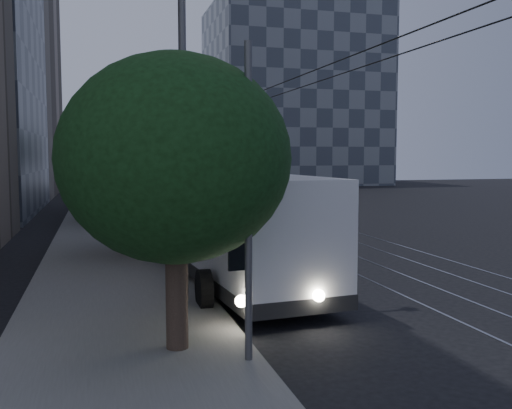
{
  "coord_description": "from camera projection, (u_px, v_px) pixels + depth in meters",
  "views": [
    {
      "loc": [
        -7.92,
        -20.04,
        3.97
      ],
      "look_at": [
        -1.46,
        3.42,
        1.84
      ],
      "focal_mm": 40.0,
      "sensor_mm": 36.0,
      "label": 1
    }
  ],
  "objects": [
    {
      "name": "ground",
      "position": [
        317.0,
        259.0,
        21.68
      ],
      "size": [
        120.0,
        120.0,
        0.0
      ],
      "primitive_type": "plane",
      "color": "black",
      "rests_on": "ground"
    },
    {
      "name": "sidewalk",
      "position": [
        106.0,
        212.0,
        38.9
      ],
      "size": [
        5.0,
        90.0,
        0.15
      ],
      "primitive_type": "cube",
      "color": "slate",
      "rests_on": "ground"
    },
    {
      "name": "tram_rails",
      "position": [
        248.0,
        209.0,
        41.55
      ],
      "size": [
        4.52,
        90.0,
        0.02
      ],
      "color": "#95969E",
      "rests_on": "ground"
    },
    {
      "name": "overhead_wires",
      "position": [
        143.0,
        162.0,
        39.27
      ],
      "size": [
        2.23,
        90.0,
        6.0
      ],
      "color": "black",
      "rests_on": "ground"
    },
    {
      "name": "building_distant_right",
      "position": [
        293.0,
        96.0,
        78.22
      ],
      "size": [
        22.0,
        18.0,
        24.0
      ],
      "primitive_type": "cube",
      "color": "#3D444E",
      "rests_on": "ground"
    },
    {
      "name": "trolleybus",
      "position": [
        220.0,
        220.0,
        18.84
      ],
      "size": [
        3.9,
        13.23,
        5.63
      ],
      "rotation": [
        0.0,
        0.0,
        0.09
      ],
      "color": "silver",
      "rests_on": "ground"
    },
    {
      "name": "pickup_silver",
      "position": [
        173.0,
        217.0,
        29.4
      ],
      "size": [
        4.53,
        6.14,
        1.55
      ],
      "primitive_type": "imported",
      "rotation": [
        0.0,
        0.0,
        -0.4
      ],
      "color": "#9B9EA3",
      "rests_on": "ground"
    },
    {
      "name": "car_white_a",
      "position": [
        155.0,
        202.0,
        38.57
      ],
      "size": [
        3.31,
        4.8,
        1.52
      ],
      "primitive_type": "imported",
      "rotation": [
        0.0,
        0.0,
        -0.38
      ],
      "color": "#ADAEB2",
      "rests_on": "ground"
    },
    {
      "name": "car_white_b",
      "position": [
        152.0,
        200.0,
        41.17
      ],
      "size": [
        1.97,
        4.85,
        1.41
      ],
      "primitive_type": "imported",
      "rotation": [
        0.0,
        0.0,
        0.0
      ],
      "color": "silver",
      "rests_on": "ground"
    },
    {
      "name": "car_white_c",
      "position": [
        163.0,
        193.0,
        48.63
      ],
      "size": [
        2.53,
        4.33,
        1.35
      ],
      "primitive_type": "imported",
      "rotation": [
        0.0,
        0.0,
        0.29
      ],
      "color": "#AEAEB2",
      "rests_on": "ground"
    },
    {
      "name": "car_white_d",
      "position": [
        141.0,
        190.0,
        51.81
      ],
      "size": [
        3.02,
        4.95,
        1.58
      ],
      "primitive_type": "imported",
      "rotation": [
        0.0,
        0.0,
        0.27
      ],
      "color": "silver",
      "rests_on": "ground"
    },
    {
      "name": "tree_0",
      "position": [
        175.0,
        159.0,
        10.98
      ],
      "size": [
        4.5,
        4.5,
        5.92
      ],
      "color": "#2E1F19",
      "rests_on": "ground"
    },
    {
      "name": "tree_1",
      "position": [
        123.0,
        148.0,
        22.01
      ],
      "size": [
        4.24,
        4.24,
        6.17
      ],
      "color": "#2E1F19",
      "rests_on": "ground"
    },
    {
      "name": "tree_2",
      "position": [
        124.0,
        149.0,
        33.03
      ],
      "size": [
        5.63,
        5.63,
        6.85
      ],
      "color": "#2E1F19",
      "rests_on": "ground"
    },
    {
      "name": "tree_3",
      "position": [
        120.0,
        147.0,
        39.42
      ],
      "size": [
        5.23,
        5.23,
        6.86
      ],
      "color": "#2E1F19",
      "rests_on": "ground"
    },
    {
      "name": "tree_4",
      "position": [
        111.0,
        148.0,
        42.5
      ],
      "size": [
        4.02,
        4.02,
        6.29
      ],
      "color": "#2E1F19",
      "rests_on": "ground"
    },
    {
      "name": "tree_5",
      "position": [
        111.0,
        151.0,
        55.94
      ],
      "size": [
        4.3,
        4.3,
        6.33
      ],
      "color": "#2E1F19",
      "rests_on": "ground"
    },
    {
      "name": "streetlamp_near",
      "position": [
        199.0,
        69.0,
        14.69
      ],
      "size": [
        2.48,
        0.44,
        10.29
      ],
      "color": "#535355",
      "rests_on": "ground"
    },
    {
      "name": "streetlamp_far",
      "position": [
        132.0,
        136.0,
        43.82
      ],
      "size": [
        2.17,
        0.44,
        8.83
      ],
      "color": "#535355",
      "rests_on": "ground"
    }
  ]
}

